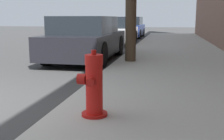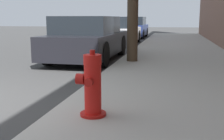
% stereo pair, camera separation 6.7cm
% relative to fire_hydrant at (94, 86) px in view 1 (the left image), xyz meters
% --- Properties ---
extents(sidewalk_slab, '(3.49, 40.00, 0.14)m').
position_rel_fire_hydrant_xyz_m(sidewalk_slab, '(1.15, 0.18, -0.45)').
color(sidewalk_slab, '#A8A59E').
rests_on(sidewalk_slab, ground_plane).
extents(fire_hydrant, '(0.37, 0.38, 0.82)m').
position_rel_fire_hydrant_xyz_m(fire_hydrant, '(0.00, 0.00, 0.00)').
color(fire_hydrant, '#A91511').
rests_on(fire_hydrant, sidewalk_slab).
extents(parked_car_near, '(1.83, 4.37, 1.39)m').
position_rel_fire_hydrant_xyz_m(parked_car_near, '(-1.71, 5.46, 0.17)').
color(parked_car_near, black).
rests_on(parked_car_near, ground_plane).
extents(parked_car_mid, '(1.85, 4.08, 1.30)m').
position_rel_fire_hydrant_xyz_m(parked_car_mid, '(-1.83, 11.33, 0.13)').
color(parked_car_mid, silver).
rests_on(parked_car_mid, ground_plane).
extents(parked_car_far, '(1.87, 4.09, 1.43)m').
position_rel_fire_hydrant_xyz_m(parked_car_far, '(-1.87, 16.44, 0.17)').
color(parked_car_far, navy).
rests_on(parked_car_far, ground_plane).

